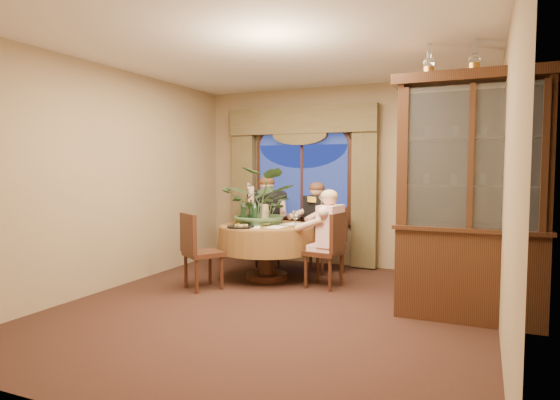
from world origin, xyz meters
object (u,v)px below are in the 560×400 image
at_px(china_cabinet, 471,198).
at_px(person_back, 267,221).
at_px(oil_lamp_center, 475,56).
at_px(oil_lamp_right, 524,52).
at_px(centerpiece_plant, 262,176).
at_px(stoneware_vase, 264,214).
at_px(oil_lamp_left, 429,60).
at_px(chair_back_right, 327,240).
at_px(chair_back, 267,235).
at_px(chair_right, 324,250).
at_px(wine_bottle_0, 251,211).
at_px(wine_bottle_1, 255,213).
at_px(person_pink, 330,239).
at_px(wine_bottle_2, 243,211).
at_px(olive_bowl, 265,224).
at_px(dining_table, 267,252).
at_px(chair_front_left, 203,251).
at_px(wine_bottle_3, 243,212).
at_px(person_scarf, 318,226).

height_order(china_cabinet, person_back, china_cabinet).
height_order(oil_lamp_center, oil_lamp_right, same).
xyz_separation_m(person_back, centerpiece_plant, (0.25, -0.69, 0.71)).
bearing_deg(centerpiece_plant, stoneware_vase, -33.12).
xyz_separation_m(oil_lamp_left, chair_back_right, (-1.54, 1.43, -2.16)).
distance_m(stoneware_vase, centerpiece_plant, 0.53).
relative_size(chair_back_right, chair_back, 1.00).
bearing_deg(chair_right, wine_bottle_0, 84.85).
bearing_deg(wine_bottle_1, chair_right, -2.03).
height_order(stoneware_vase, wine_bottle_1, wine_bottle_1).
distance_m(person_pink, wine_bottle_2, 1.40).
distance_m(olive_bowl, wine_bottle_2, 0.48).
relative_size(dining_table, wine_bottle_0, 4.18).
height_order(chair_back_right, chair_back, same).
bearing_deg(chair_right, chair_front_left, 124.03).
xyz_separation_m(person_pink, wine_bottle_2, (-1.36, 0.20, 0.28)).
bearing_deg(centerpiece_plant, dining_table, -46.40).
relative_size(oil_lamp_right, wine_bottle_2, 1.03).
height_order(centerpiece_plant, wine_bottle_3, centerpiece_plant).
height_order(oil_lamp_left, wine_bottle_2, oil_lamp_left).
xyz_separation_m(person_pink, wine_bottle_0, (-1.27, 0.27, 0.28)).
bearing_deg(stoneware_vase, chair_back_right, 40.44).
distance_m(dining_table, person_scarf, 0.94).
xyz_separation_m(dining_table, china_cabinet, (2.60, -0.72, 0.86)).
xyz_separation_m(chair_front_left, stoneware_vase, (0.43, 0.90, 0.41)).
xyz_separation_m(chair_back_right, person_pink, (0.32, -0.83, 0.15)).
height_order(oil_lamp_center, chair_front_left, oil_lamp_center).
relative_size(china_cabinet, wine_bottle_0, 7.47).
bearing_deg(olive_bowl, dining_table, 100.93).
distance_m(olive_bowl, wine_bottle_3, 0.39).
relative_size(chair_front_left, wine_bottle_2, 2.91).
height_order(centerpiece_plant, wine_bottle_2, centerpiece_plant).
relative_size(oil_lamp_center, centerpiece_plant, 0.29).
relative_size(chair_right, wine_bottle_3, 2.91).
relative_size(centerpiece_plant, wine_bottle_0, 3.60).
relative_size(chair_right, stoneware_vase, 3.46).
bearing_deg(chair_back_right, wine_bottle_1, 87.21).
bearing_deg(wine_bottle_3, wine_bottle_1, -11.18).
relative_size(chair_right, person_pink, 0.76).
distance_m(dining_table, oil_lamp_center, 3.52).
height_order(chair_back, wine_bottle_2, wine_bottle_2).
relative_size(chair_back_right, person_back, 0.68).
bearing_deg(oil_lamp_left, china_cabinet, 0.00).
relative_size(chair_back, person_scarf, 0.72).
bearing_deg(person_back, centerpiece_plant, 85.37).
height_order(dining_table, person_pink, person_pink).
bearing_deg(centerpiece_plant, wine_bottle_2, -169.76).
bearing_deg(wine_bottle_2, oil_lamp_left, -17.20).
bearing_deg(person_back, wine_bottle_2, 63.15).
bearing_deg(wine_bottle_1, person_back, 104.81).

